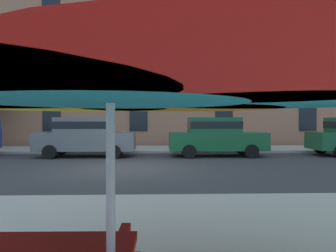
% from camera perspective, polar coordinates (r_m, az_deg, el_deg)
% --- Properties ---
extents(ground_plane, '(120.00, 120.00, 0.00)m').
position_cam_1_polar(ground_plane, '(11.29, -7.76, -7.39)').
color(ground_plane, '#38383A').
extents(sidewalk_far, '(56.00, 3.60, 0.12)m').
position_cam_1_polar(sidewalk_far, '(18.02, -5.58, -4.09)').
color(sidewalk_far, '#B2ADA3').
rests_on(sidewalk_far, ground).
extents(apartment_building, '(47.90, 12.08, 16.00)m').
position_cam_1_polar(apartment_building, '(26.89, -4.48, 14.61)').
color(apartment_building, '#A87056').
rests_on(apartment_building, ground).
extents(sedan_gray, '(4.40, 1.98, 1.78)m').
position_cam_1_polar(sedan_gray, '(15.18, -14.38, -1.68)').
color(sedan_gray, slate).
rests_on(sedan_gray, ground).
extents(sedan_green, '(4.40, 1.98, 1.78)m').
position_cam_1_polar(sedan_green, '(15.08, 8.41, -1.68)').
color(sedan_green, '#195933').
rests_on(sedan_green, ground).
extents(patio_umbrella, '(3.98, 3.70, 2.18)m').
position_cam_1_polar(patio_umbrella, '(2.16, -10.11, 8.93)').
color(patio_umbrella, silver).
rests_on(patio_umbrella, ground).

